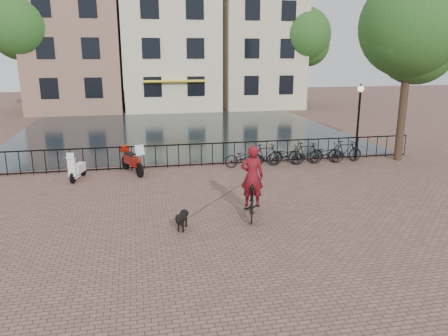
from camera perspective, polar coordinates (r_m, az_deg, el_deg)
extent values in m
plane|color=brown|center=(11.96, 2.92, -9.20)|extent=(100.00, 100.00, 0.00)
plane|color=black|center=(28.42, -5.81, 4.90)|extent=(20.00, 20.00, 0.00)
cube|color=black|center=(19.16, -3.00, 3.17)|extent=(20.00, 0.05, 0.05)
cube|color=black|center=(19.37, -2.97, 0.51)|extent=(20.00, 0.05, 0.05)
cube|color=#8B6850|center=(40.85, -18.93, 15.66)|extent=(7.50, 9.00, 12.00)
cube|color=beige|center=(40.70, -7.22, 15.61)|extent=(8.00, 9.00, 11.00)
cube|color=yellow|center=(36.08, -6.46, 11.14)|extent=(5.00, 0.60, 0.15)
cube|color=tan|center=(42.12, 4.14, 16.68)|extent=(7.00, 9.00, 12.50)
cylinder|color=black|center=(38.49, -24.37, 10.99)|extent=(0.36, 0.36, 6.30)
sphere|color=#234A18|center=(38.50, -24.96, 16.32)|extent=(5.04, 5.04, 5.04)
cylinder|color=black|center=(21.61, 22.41, 8.24)|extent=(0.36, 0.36, 5.60)
sphere|color=#234A18|center=(21.54, 23.28, 16.71)|extent=(4.48, 4.48, 4.48)
cylinder|color=black|center=(40.41, 10.12, 11.93)|extent=(0.36, 0.36, 5.95)
sphere|color=#234A18|center=(40.39, 10.34, 16.75)|extent=(4.76, 4.76, 4.76)
cylinder|color=black|center=(20.98, 17.07, 5.22)|extent=(0.10, 0.10, 3.20)
sphere|color=beige|center=(20.78, 17.42, 9.85)|extent=(0.30, 0.30, 0.30)
imported|color=black|center=(13.24, 3.65, -4.11)|extent=(1.01, 1.99, 1.15)
imported|color=maroon|center=(12.97, 3.71, -0.28)|extent=(0.93, 0.73, 2.25)
imported|color=black|center=(19.06, 2.65, 1.42)|extent=(1.74, 0.66, 0.90)
imported|color=black|center=(19.29, 5.39, 1.69)|extent=(1.71, 0.65, 1.00)
imported|color=black|center=(19.60, 8.05, 1.67)|extent=(1.76, 0.73, 0.90)
imported|color=black|center=(19.92, 10.63, 1.92)|extent=(1.67, 0.49, 1.00)
imported|color=black|center=(20.31, 13.11, 1.88)|extent=(1.76, 0.74, 0.90)
imported|color=black|center=(20.71, 15.51, 2.11)|extent=(1.68, 0.53, 1.00)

